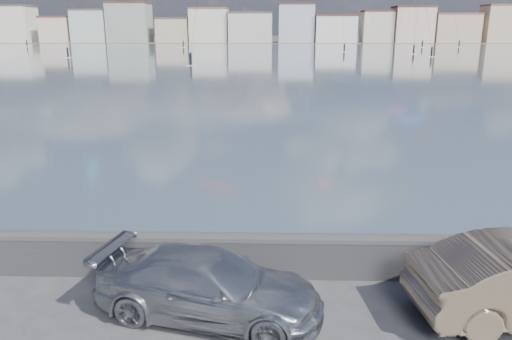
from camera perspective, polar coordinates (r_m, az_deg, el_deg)
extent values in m
cube|color=#3D4D5F|center=(99.46, 0.82, 12.78)|extent=(500.00, 177.00, 0.00)
cube|color=#4C473D|center=(207.87, 1.23, 14.46)|extent=(500.00, 60.00, 0.00)
cube|color=#28282B|center=(11.75, -5.13, -9.96)|extent=(400.00, 0.35, 0.90)
cylinder|color=#28282B|center=(11.56, -5.19, -7.95)|extent=(400.00, 0.36, 0.36)
cube|color=silver|center=(217.08, -26.14, 14.68)|extent=(16.00, 12.00, 13.00)
cube|color=#4C423D|center=(217.22, -26.36, 16.46)|extent=(16.32, 12.24, 0.60)
cube|color=beige|center=(209.78, -21.69, 14.62)|extent=(11.00, 10.00, 9.00)
cube|color=brown|center=(209.81, -21.83, 15.93)|extent=(11.22, 10.20, 0.60)
cube|color=#B7C6BC|center=(205.15, -18.26, 15.28)|extent=(13.00, 11.00, 11.50)
cube|color=#4C423D|center=(205.24, -18.42, 16.96)|extent=(13.26, 11.22, 0.60)
cube|color=gray|center=(200.87, -14.24, 15.94)|extent=(15.00, 12.00, 14.00)
cube|color=#562D23|center=(201.05, -14.39, 18.01)|extent=(15.30, 12.24, 0.60)
cube|color=#CCB293|center=(197.17, -9.40, 15.41)|extent=(12.00, 10.00, 8.50)
cube|color=#4C423D|center=(197.19, -9.46, 16.73)|extent=(12.24, 10.20, 0.60)
cube|color=silver|center=(195.13, -5.37, 16.06)|extent=(14.00, 11.00, 12.00)
cube|color=brown|center=(195.25, -5.42, 17.90)|extent=(14.28, 11.22, 0.60)
cube|color=beige|center=(193.93, -0.63, 15.90)|extent=(16.00, 13.00, 10.50)
cube|color=#4C423D|center=(194.00, -0.63, 17.54)|extent=(16.32, 13.26, 0.60)
cube|color=#B2B7C6|center=(194.04, 4.60, 16.30)|extent=(13.00, 10.00, 13.50)
cube|color=#562D23|center=(194.21, 4.65, 18.38)|extent=(13.26, 10.20, 0.60)
cube|color=white|center=(195.29, 9.00, 15.57)|extent=(15.00, 12.00, 9.50)
cube|color=#562D23|center=(195.34, 9.07, 17.05)|extent=(15.30, 12.24, 0.60)
cube|color=beige|center=(197.81, 13.64, 15.55)|extent=(11.00, 9.00, 11.00)
cube|color=#562D23|center=(197.89, 13.75, 17.22)|extent=(11.22, 9.18, 0.60)
cube|color=beige|center=(200.82, 17.42, 15.49)|extent=(14.00, 11.00, 12.50)
cube|color=#562D23|center=(200.95, 17.58, 17.35)|extent=(14.28, 11.22, 0.60)
cube|color=#CCB293|center=(205.43, 21.69, 14.76)|extent=(16.00, 12.00, 10.00)
cube|color=brown|center=(205.49, 21.85, 16.23)|extent=(16.32, 12.24, 0.60)
cube|color=#CCB293|center=(211.49, 26.08, 14.69)|extent=(12.00, 10.00, 13.00)
cube|color=brown|center=(211.62, 26.31, 16.52)|extent=(12.24, 10.20, 0.60)
imported|color=#A6A7AD|center=(10.17, -5.40, -12.99)|extent=(4.89, 2.91, 1.33)
cube|color=white|center=(146.68, -8.31, 13.68)|extent=(1.40, 0.42, 0.08)
cylinder|color=black|center=(146.65, -8.32, 14.03)|extent=(0.36, 0.36, 1.70)
sphere|color=black|center=(146.62, -8.34, 14.38)|extent=(0.28, 0.28, 0.28)
cube|color=white|center=(170.75, -24.69, 12.73)|extent=(1.40, 0.42, 0.08)
cylinder|color=black|center=(170.73, -24.73, 13.03)|extent=(0.36, 0.36, 1.70)
sphere|color=black|center=(170.70, -24.76, 13.33)|extent=(0.28, 0.28, 0.28)
cylinder|color=black|center=(173.56, -24.69, 17.19)|extent=(0.50, 6.28, 24.13)
cube|color=white|center=(154.33, 18.44, 13.16)|extent=(1.40, 0.42, 0.08)
cylinder|color=black|center=(154.30, 18.47, 13.49)|extent=(0.36, 0.36, 1.70)
sphere|color=black|center=(154.27, 18.50, 13.82)|extent=(0.28, 0.28, 0.28)
cylinder|color=black|center=(160.22, 17.67, 17.16)|extent=(2.53, 13.01, 19.07)
cube|color=white|center=(103.20, -20.67, 11.93)|extent=(1.40, 0.42, 0.08)
cylinder|color=black|center=(103.16, -20.72, 12.43)|extent=(0.36, 0.36, 1.70)
sphere|color=black|center=(103.12, -20.77, 12.92)|extent=(0.28, 0.28, 0.28)
cube|color=white|center=(77.25, -7.45, 11.76)|extent=(1.40, 0.42, 0.08)
cylinder|color=black|center=(77.19, -7.47, 12.43)|extent=(0.36, 0.36, 1.70)
sphere|color=black|center=(77.14, -7.50, 13.10)|extent=(0.28, 0.28, 0.28)
cube|color=white|center=(115.07, 17.54, 12.53)|extent=(1.40, 0.42, 0.08)
cylinder|color=black|center=(115.03, 17.58, 12.97)|extent=(0.36, 0.36, 1.70)
sphere|color=black|center=(115.00, 17.62, 13.42)|extent=(0.28, 0.28, 0.28)
cube|color=white|center=(120.59, 10.03, 13.14)|extent=(1.40, 0.42, 0.08)
cylinder|color=black|center=(120.56, 10.05, 13.56)|extent=(0.36, 0.36, 1.70)
sphere|color=black|center=(120.53, 10.07, 13.99)|extent=(0.28, 0.28, 0.28)
cube|color=white|center=(160.28, 22.16, 12.88)|extent=(1.40, 0.42, 0.08)
cylinder|color=black|center=(160.25, 22.20, 13.20)|extent=(0.36, 0.36, 1.70)
sphere|color=black|center=(160.23, 22.23, 13.52)|extent=(0.28, 0.28, 0.28)
cube|color=white|center=(105.64, 19.39, 12.12)|extent=(1.40, 0.42, 0.08)
cylinder|color=black|center=(105.60, 19.43, 12.61)|extent=(0.36, 0.36, 1.70)
sphere|color=black|center=(105.56, 19.48, 13.09)|extent=(0.28, 0.28, 0.28)
cylinder|color=black|center=(112.78, 19.00, 16.46)|extent=(1.47, 14.76, 13.63)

